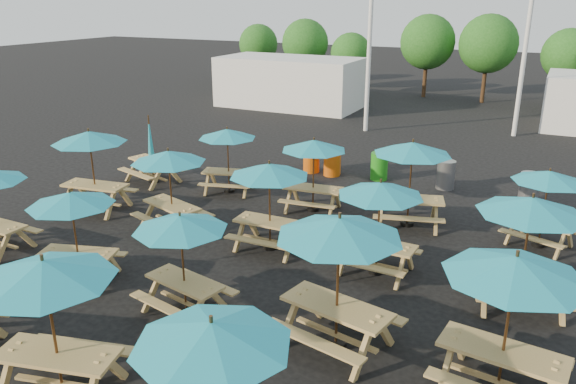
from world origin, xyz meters
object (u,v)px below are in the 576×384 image
at_px(picnic_unit_5, 71,204).
at_px(waste_bin_4, 446,175).
at_px(picnic_unit_15, 412,153).
at_px(waste_bin_1, 333,161).
at_px(picnic_unit_17, 514,276).
at_px(picnic_unit_18, 531,212).
at_px(waste_bin_5, 529,188).
at_px(picnic_unit_8, 45,279).
at_px(picnic_unit_3, 151,155).
at_px(picnic_unit_14, 380,195).
at_px(picnic_unit_7, 227,137).
at_px(waste_bin_3, 379,166).
at_px(picnic_unit_12, 212,343).
at_px(picnic_unit_19, 548,181).
at_px(waste_bin_0, 311,159).
at_px(picnic_unit_9, 181,229).
at_px(picnic_unit_11, 314,149).
at_px(picnic_unit_10, 269,175).
at_px(waste_bin_2, 332,163).
at_px(picnic_unit_6, 169,162).
at_px(picnic_unit_13, 339,236).
at_px(picnic_unit_2, 90,142).

xyz_separation_m(picnic_unit_5, waste_bin_4, (6.09, 10.20, -1.37)).
height_order(picnic_unit_15, waste_bin_1, picnic_unit_15).
bearing_deg(picnic_unit_17, picnic_unit_5, -172.50).
distance_m(picnic_unit_18, waste_bin_5, 6.97).
relative_size(picnic_unit_8, picnic_unit_15, 0.99).
xyz_separation_m(picnic_unit_3, picnic_unit_18, (12.12, -3.23, 1.13)).
height_order(picnic_unit_14, waste_bin_4, picnic_unit_14).
bearing_deg(picnic_unit_7, waste_bin_3, 25.27).
height_order(picnic_unit_12, picnic_unit_19, picnic_unit_12).
relative_size(picnic_unit_19, waste_bin_0, 2.37).
distance_m(picnic_unit_9, picnic_unit_11, 6.40).
height_order(picnic_unit_3, picnic_unit_10, picnic_unit_3).
bearing_deg(picnic_unit_11, picnic_unit_15, -3.85).
relative_size(picnic_unit_15, waste_bin_2, 2.74).
height_order(picnic_unit_15, waste_bin_2, picnic_unit_15).
bearing_deg(picnic_unit_6, waste_bin_1, 90.78).
xyz_separation_m(picnic_unit_11, waste_bin_3, (0.85, 3.82, -1.42)).
bearing_deg(waste_bin_1, picnic_unit_7, -124.51).
bearing_deg(waste_bin_5, picnic_unit_9, -119.93).
bearing_deg(picnic_unit_7, picnic_unit_11, -21.80).
relative_size(picnic_unit_10, picnic_unit_14, 1.02).
bearing_deg(waste_bin_1, picnic_unit_13, -67.77).
bearing_deg(waste_bin_5, waste_bin_0, -179.86).
bearing_deg(picnic_unit_17, waste_bin_2, 131.68).
bearing_deg(waste_bin_3, picnic_unit_12, -81.62).
relative_size(picnic_unit_13, picnic_unit_19, 1.17).
distance_m(picnic_unit_18, waste_bin_2, 9.70).
distance_m(picnic_unit_13, waste_bin_1, 10.80).
relative_size(picnic_unit_3, picnic_unit_6, 0.95).
xyz_separation_m(picnic_unit_5, picnic_unit_18, (8.99, 3.19, 0.24)).
xyz_separation_m(waste_bin_0, waste_bin_3, (2.50, 0.23, 0.00)).
relative_size(picnic_unit_13, waste_bin_5, 2.77).
bearing_deg(waste_bin_5, waste_bin_3, 177.55).
distance_m(picnic_unit_15, picnic_unit_19, 3.43).
height_order(picnic_unit_12, picnic_unit_14, picnic_unit_12).
bearing_deg(picnic_unit_11, picnic_unit_14, -52.14).
bearing_deg(picnic_unit_14, waste_bin_5, 69.68).
relative_size(picnic_unit_2, picnic_unit_11, 1.11).
height_order(picnic_unit_8, waste_bin_5, picnic_unit_8).
height_order(picnic_unit_6, picnic_unit_8, picnic_unit_8).
relative_size(picnic_unit_6, waste_bin_1, 2.60).
distance_m(waste_bin_3, waste_bin_5, 4.90).
relative_size(picnic_unit_5, picnic_unit_18, 0.90).
height_order(picnic_unit_5, waste_bin_0, picnic_unit_5).
relative_size(picnic_unit_3, picnic_unit_10, 1.03).
distance_m(picnic_unit_13, waste_bin_5, 10.25).
height_order(picnic_unit_6, waste_bin_4, picnic_unit_6).
xyz_separation_m(picnic_unit_13, picnic_unit_18, (2.87, 2.99, -0.12)).
height_order(picnic_unit_13, waste_bin_2, picnic_unit_13).
height_order(picnic_unit_2, waste_bin_2, picnic_unit_2).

